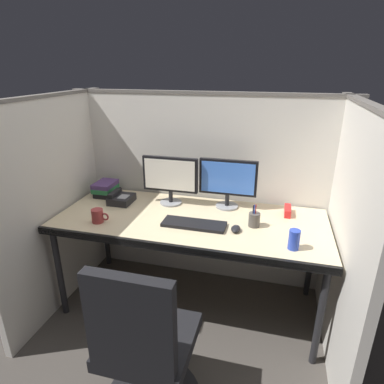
{
  "coord_description": "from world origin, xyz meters",
  "views": [
    {
      "loc": [
        0.54,
        -1.73,
        1.76
      ],
      "look_at": [
        0.0,
        0.35,
        0.92
      ],
      "focal_mm": 30.62,
      "sensor_mm": 36.0,
      "label": 1
    }
  ],
  "objects_px": {
    "computer_mouse": "(236,229)",
    "red_stapler": "(288,211)",
    "keyboard_main": "(194,224)",
    "office_chair": "(147,363)",
    "monitor_left": "(170,177)",
    "soda_can": "(294,240)",
    "book_stack": "(106,189)",
    "coffee_mug": "(98,216)",
    "pen_cup": "(254,220)",
    "desk": "(190,225)",
    "monitor_right": "(228,180)",
    "desk_phone": "(121,199)"
  },
  "relations": [
    {
      "from": "computer_mouse",
      "to": "red_stapler",
      "type": "height_order",
      "value": "red_stapler"
    },
    {
      "from": "keyboard_main",
      "to": "computer_mouse",
      "type": "relative_size",
      "value": 4.48
    },
    {
      "from": "office_chair",
      "to": "red_stapler",
      "type": "height_order",
      "value": "office_chair"
    },
    {
      "from": "monitor_left",
      "to": "soda_can",
      "type": "xyz_separation_m",
      "value": [
        0.91,
        -0.47,
        -0.15
      ]
    },
    {
      "from": "book_stack",
      "to": "coffee_mug",
      "type": "distance_m",
      "value": 0.51
    },
    {
      "from": "office_chair",
      "to": "coffee_mug",
      "type": "distance_m",
      "value": 1.01
    },
    {
      "from": "keyboard_main",
      "to": "pen_cup",
      "type": "xyz_separation_m",
      "value": [
        0.39,
        0.1,
        0.04
      ]
    },
    {
      "from": "keyboard_main",
      "to": "pen_cup",
      "type": "relative_size",
      "value": 2.7
    },
    {
      "from": "office_chair",
      "to": "desk",
      "type": "bearing_deg",
      "value": 96.97
    },
    {
      "from": "soda_can",
      "to": "red_stapler",
      "type": "bearing_deg",
      "value": 93.37
    },
    {
      "from": "coffee_mug",
      "to": "computer_mouse",
      "type": "bearing_deg",
      "value": 6.55
    },
    {
      "from": "desk",
      "to": "office_chair",
      "type": "bearing_deg",
      "value": -88.94
    },
    {
      "from": "desk",
      "to": "red_stapler",
      "type": "height_order",
      "value": "red_stapler"
    },
    {
      "from": "desk",
      "to": "office_chair",
      "type": "relative_size",
      "value": 1.95
    },
    {
      "from": "monitor_left",
      "to": "soda_can",
      "type": "bearing_deg",
      "value": -27.04
    },
    {
      "from": "office_chair",
      "to": "book_stack",
      "type": "height_order",
      "value": "office_chair"
    },
    {
      "from": "monitor_right",
      "to": "desk_phone",
      "type": "height_order",
      "value": "monitor_right"
    },
    {
      "from": "book_stack",
      "to": "soda_can",
      "type": "xyz_separation_m",
      "value": [
        1.49,
        -0.5,
        0.01
      ]
    },
    {
      "from": "keyboard_main",
      "to": "coffee_mug",
      "type": "height_order",
      "value": "coffee_mug"
    },
    {
      "from": "monitor_right",
      "to": "soda_can",
      "type": "distance_m",
      "value": 0.71
    },
    {
      "from": "monitor_left",
      "to": "book_stack",
      "type": "distance_m",
      "value": 0.6
    },
    {
      "from": "book_stack",
      "to": "pen_cup",
      "type": "relative_size",
      "value": 1.35
    },
    {
      "from": "monitor_right",
      "to": "soda_can",
      "type": "xyz_separation_m",
      "value": [
        0.48,
        -0.51,
        -0.15
      ]
    },
    {
      "from": "monitor_left",
      "to": "coffee_mug",
      "type": "distance_m",
      "value": 0.61
    },
    {
      "from": "office_chair",
      "to": "coffee_mug",
      "type": "height_order",
      "value": "office_chair"
    },
    {
      "from": "desk",
      "to": "desk_phone",
      "type": "distance_m",
      "value": 0.62
    },
    {
      "from": "office_chair",
      "to": "monitor_left",
      "type": "xyz_separation_m",
      "value": [
        -0.23,
        1.13,
        0.59
      ]
    },
    {
      "from": "computer_mouse",
      "to": "red_stapler",
      "type": "xyz_separation_m",
      "value": [
        0.33,
        0.35,
        0.01
      ]
    },
    {
      "from": "desk",
      "to": "keyboard_main",
      "type": "bearing_deg",
      "value": -59.78
    },
    {
      "from": "office_chair",
      "to": "pen_cup",
      "type": "bearing_deg",
      "value": 70.3
    },
    {
      "from": "computer_mouse",
      "to": "red_stapler",
      "type": "distance_m",
      "value": 0.48
    },
    {
      "from": "pen_cup",
      "to": "desk_phone",
      "type": "bearing_deg",
      "value": 172.15
    },
    {
      "from": "book_stack",
      "to": "desk_phone",
      "type": "xyz_separation_m",
      "value": [
        0.19,
        -0.12,
        -0.02
      ]
    },
    {
      "from": "desk",
      "to": "keyboard_main",
      "type": "distance_m",
      "value": 0.12
    },
    {
      "from": "computer_mouse",
      "to": "soda_can",
      "type": "bearing_deg",
      "value": -20.35
    },
    {
      "from": "coffee_mug",
      "to": "soda_can",
      "type": "distance_m",
      "value": 1.29
    },
    {
      "from": "monitor_left",
      "to": "monitor_right",
      "type": "relative_size",
      "value": 1.0
    },
    {
      "from": "book_stack",
      "to": "desk_phone",
      "type": "height_order",
      "value": "book_stack"
    },
    {
      "from": "monitor_left",
      "to": "keyboard_main",
      "type": "xyz_separation_m",
      "value": [
        0.27,
        -0.33,
        -0.2
      ]
    },
    {
      "from": "monitor_left",
      "to": "computer_mouse",
      "type": "height_order",
      "value": "monitor_left"
    },
    {
      "from": "coffee_mug",
      "to": "desk",
      "type": "bearing_deg",
      "value": 19.27
    },
    {
      "from": "book_stack",
      "to": "desk_phone",
      "type": "relative_size",
      "value": 1.13
    },
    {
      "from": "coffee_mug",
      "to": "desk_phone",
      "type": "height_order",
      "value": "coffee_mug"
    },
    {
      "from": "computer_mouse",
      "to": "book_stack",
      "type": "xyz_separation_m",
      "value": [
        -1.13,
        0.37,
        0.04
      ]
    },
    {
      "from": "desk_phone",
      "to": "computer_mouse",
      "type": "bearing_deg",
      "value": -14.76
    },
    {
      "from": "book_stack",
      "to": "monitor_right",
      "type": "bearing_deg",
      "value": 0.29
    },
    {
      "from": "desk",
      "to": "keyboard_main",
      "type": "xyz_separation_m",
      "value": [
        0.05,
        -0.09,
        0.06
      ]
    },
    {
      "from": "monitor_left",
      "to": "computer_mouse",
      "type": "relative_size",
      "value": 4.48
    },
    {
      "from": "monitor_right",
      "to": "desk_phone",
      "type": "distance_m",
      "value": 0.85
    },
    {
      "from": "coffee_mug",
      "to": "pen_cup",
      "type": "distance_m",
      "value": 1.07
    }
  ]
}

